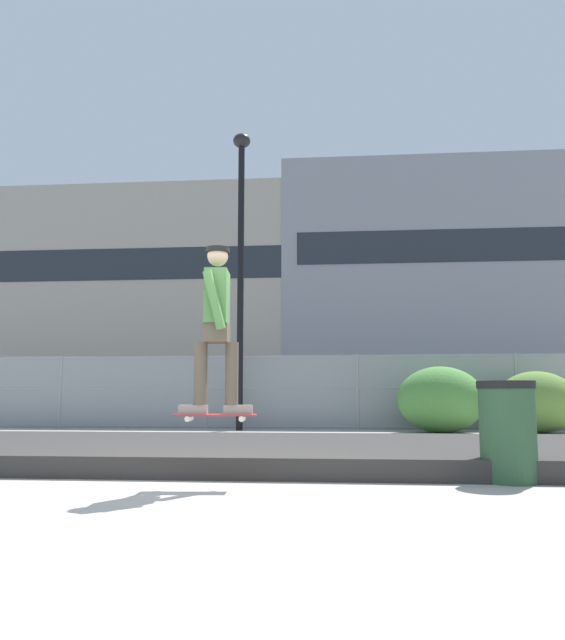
# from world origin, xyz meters

# --- Properties ---
(ground_plane) EXTENTS (120.00, 120.00, 0.00)m
(ground_plane) POSITION_xyz_m (0.00, 0.00, 0.00)
(ground_plane) COLOR #9E998E
(gravel_berm) EXTENTS (11.68, 3.92, 0.24)m
(gravel_berm) POSITION_xyz_m (0.00, 2.90, 0.12)
(gravel_berm) COLOR #33302D
(gravel_berm) RESTS_ON ground_plane
(skateboard) EXTENTS (0.81, 0.26, 0.07)m
(skateboard) POSITION_xyz_m (0.16, 0.52, 0.69)
(skateboard) COLOR #B22D2D
(skater) EXTENTS (0.73, 0.60, 1.68)m
(skater) POSITION_xyz_m (0.16, 0.52, 1.65)
(skater) COLOR gray
(skater) RESTS_ON skateboard
(chain_fence) EXTENTS (19.17, 0.06, 1.85)m
(chain_fence) POSITION_xyz_m (0.00, 9.68, 0.93)
(chain_fence) COLOR gray
(chain_fence) RESTS_ON ground_plane
(street_lamp) EXTENTS (0.44, 0.44, 7.49)m
(street_lamp) POSITION_xyz_m (-0.97, 9.18, 4.60)
(street_lamp) COLOR black
(street_lamp) RESTS_ON ground_plane
(parked_car_near) EXTENTS (4.42, 2.00, 1.66)m
(parked_car_near) POSITION_xyz_m (-4.95, 12.70, 0.84)
(parked_car_near) COLOR silver
(parked_car_near) RESTS_ON ground_plane
(parked_car_mid) EXTENTS (4.44, 2.02, 1.66)m
(parked_car_mid) POSITION_xyz_m (1.07, 12.94, 0.84)
(parked_car_mid) COLOR black
(parked_car_mid) RESTS_ON ground_plane
(parked_car_far) EXTENTS (4.41, 1.97, 1.66)m
(parked_car_far) POSITION_xyz_m (6.55, 13.24, 0.84)
(parked_car_far) COLOR maroon
(parked_car_far) RESTS_ON ground_plane
(library_building) EXTENTS (30.65, 10.93, 17.35)m
(library_building) POSITION_xyz_m (-12.92, 44.27, 8.68)
(library_building) COLOR gray
(library_building) RESTS_ON ground_plane
(office_block) EXTENTS (29.90, 10.81, 18.87)m
(office_block) POSITION_xyz_m (12.42, 44.16, 9.43)
(office_block) COLOR slate
(office_block) RESTS_ON ground_plane
(shrub_left) EXTENTS (1.93, 1.58, 1.49)m
(shrub_left) POSITION_xyz_m (3.72, 8.51, 0.75)
(shrub_left) COLOR #477F38
(shrub_left) RESTS_ON ground_plane
(shrub_center) EXTENTS (1.79, 1.47, 1.39)m
(shrub_center) POSITION_xyz_m (5.89, 8.74, 0.69)
(shrub_center) COLOR #567A33
(shrub_center) RESTS_ON ground_plane
(trash_bin) EXTENTS (0.59, 0.59, 1.03)m
(trash_bin) POSITION_xyz_m (3.10, 1.12, 0.52)
(trash_bin) COLOR #2D5133
(trash_bin) RESTS_ON ground_plane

